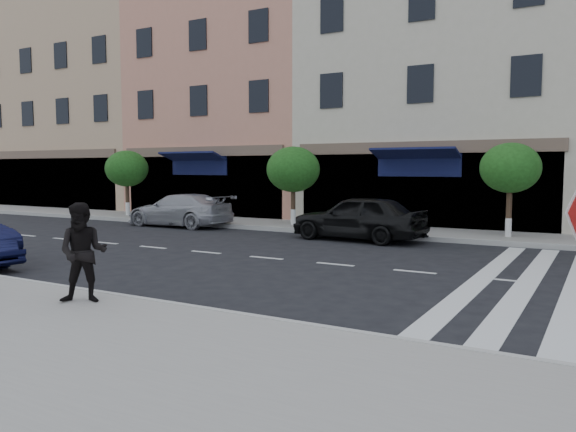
% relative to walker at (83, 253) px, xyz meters
% --- Properties ---
extents(ground, '(120.00, 120.00, 0.00)m').
position_rel_walker_xyz_m(ground, '(1.69, 2.18, -0.98)').
color(ground, black).
rests_on(ground, ground).
extents(sidewalk_near, '(60.00, 4.50, 0.15)m').
position_rel_walker_xyz_m(sidewalk_near, '(1.69, -1.57, -0.90)').
color(sidewalk_near, gray).
rests_on(sidewalk_near, ground).
extents(sidewalk_far, '(60.00, 3.00, 0.15)m').
position_rel_walker_xyz_m(sidewalk_far, '(1.69, 13.18, -0.90)').
color(sidewalk_far, gray).
rests_on(sidewalk_far, ground).
extents(building_west_far, '(12.00, 9.00, 12.00)m').
position_rel_walker_xyz_m(building_west_far, '(-20.31, 19.18, 5.02)').
color(building_west_far, tan).
rests_on(building_west_far, ground).
extents(building_west_mid, '(10.00, 9.00, 14.00)m').
position_rel_walker_xyz_m(building_west_mid, '(-9.31, 19.18, 6.02)').
color(building_west_mid, tan).
rests_on(building_west_mid, ground).
extents(building_centre, '(11.00, 9.00, 11.00)m').
position_rel_walker_xyz_m(building_centre, '(1.19, 19.18, 4.52)').
color(building_centre, beige).
rests_on(building_centre, ground).
extents(street_tree_wa, '(2.00, 2.00, 3.05)m').
position_rel_walker_xyz_m(street_tree_wa, '(-12.31, 12.98, 1.36)').
color(street_tree_wa, '#473323').
rests_on(street_tree_wa, sidewalk_far).
extents(street_tree_wb, '(2.10, 2.10, 3.06)m').
position_rel_walker_xyz_m(street_tree_wb, '(-3.31, 12.98, 1.33)').
color(street_tree_wb, '#473323').
rests_on(street_tree_wb, sidewalk_far).
extents(street_tree_c, '(1.90, 1.90, 3.04)m').
position_rel_walker_xyz_m(street_tree_c, '(4.69, 12.98, 1.38)').
color(street_tree_c, '#473323').
rests_on(street_tree_c, sidewalk_far).
extents(walker, '(1.02, 0.97, 1.65)m').
position_rel_walker_xyz_m(walker, '(0.00, 0.00, 0.00)').
color(walker, black).
rests_on(walker, sidewalk_near).
extents(car_far_left, '(4.62, 1.90, 1.34)m').
position_rel_walker_xyz_m(car_far_left, '(-7.65, 11.28, -0.31)').
color(car_far_left, '#9B9BA0').
rests_on(car_far_left, ground).
extents(car_far_mid, '(4.54, 2.12, 1.50)m').
position_rel_walker_xyz_m(car_far_mid, '(0.39, 10.77, -0.22)').
color(car_far_mid, black).
rests_on(car_far_mid, ground).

